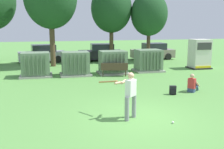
{
  "coord_description": "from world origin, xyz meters",
  "views": [
    {
      "loc": [
        -3.23,
        -8.85,
        3.42
      ],
      "look_at": [
        -0.13,
        3.5,
        1.0
      ],
      "focal_mm": 42.15,
      "sensor_mm": 36.0,
      "label": 1
    }
  ],
  "objects": [
    {
      "name": "transformer_west",
      "position": [
        -3.95,
        9.15,
        0.79
      ],
      "size": [
        2.1,
        1.7,
        1.62
      ],
      "color": "#9E9B93",
      "rests_on": "ground"
    },
    {
      "name": "generator_enclosure",
      "position": [
        8.5,
        9.49,
        1.14
      ],
      "size": [
        1.6,
        1.4,
        2.3
      ],
      "color": "#262626",
      "rests_on": "ground"
    },
    {
      "name": "transformer_east",
      "position": [
        4.09,
        9.24,
        0.79
      ],
      "size": [
        2.1,
        1.7,
        1.62
      ],
      "color": "#9E9B93",
      "rests_on": "ground"
    },
    {
      "name": "batter",
      "position": [
        -0.37,
        -0.03,
        0.98
      ],
      "size": [
        1.23,
        1.4,
        1.74
      ],
      "color": "gray",
      "rests_on": "ground"
    },
    {
      "name": "parked_car_rightmost",
      "position": [
        7.16,
        15.66,
        0.75
      ],
      "size": [
        4.24,
        2.0,
        1.62
      ],
      "color": "gray",
      "rests_on": "ground"
    },
    {
      "name": "backpack",
      "position": [
        2.78,
        2.7,
        0.21
      ],
      "size": [
        0.36,
        0.33,
        0.44
      ],
      "color": "black",
      "rests_on": "ground"
    },
    {
      "name": "park_bench",
      "position": [
        1.14,
        7.92,
        0.54
      ],
      "size": [
        1.84,
        0.8,
        0.92
      ],
      "color": "#4C3828",
      "rests_on": "ground"
    },
    {
      "name": "tree_right",
      "position": [
        5.99,
        14.02,
        4.37
      ],
      "size": [
        3.33,
        3.33,
        6.37
      ],
      "color": "#4C3828",
      "rests_on": "ground"
    },
    {
      "name": "tree_center_right",
      "position": [
        2.71,
        15.06,
        4.87
      ],
      "size": [
        3.71,
        3.71,
        7.1
      ],
      "color": "brown",
      "rests_on": "ground"
    },
    {
      "name": "parked_car_right_of_center",
      "position": [
        1.89,
        15.96,
        0.75
      ],
      "size": [
        4.28,
        2.09,
        1.62
      ],
      "color": "black",
      "rests_on": "ground"
    },
    {
      "name": "sports_ball",
      "position": [
        0.97,
        -0.89,
        0.04
      ],
      "size": [
        0.09,
        0.09,
        0.09
      ],
      "primitive_type": "sphere",
      "color": "white",
      "rests_on": "ground"
    },
    {
      "name": "transformer_mid_west",
      "position": [
        -1.34,
        8.96,
        0.79
      ],
      "size": [
        2.1,
        1.7,
        1.62
      ],
      "color": "#9E9B93",
      "rests_on": "ground"
    },
    {
      "name": "seated_spectator",
      "position": [
        4.02,
        2.96,
        0.38
      ],
      "size": [
        0.78,
        0.69,
        0.96
      ],
      "color": "#384C75",
      "rests_on": "ground"
    },
    {
      "name": "ground_plane",
      "position": [
        0.0,
        0.0,
        0.0
      ],
      "size": [
        96.0,
        96.0,
        0.0
      ],
      "primitive_type": "plane",
      "color": "#5B9947"
    },
    {
      "name": "parked_car_left_of_center",
      "position": [
        -3.58,
        16.16,
        0.75
      ],
      "size": [
        4.39,
        2.35,
        1.62
      ],
      "color": "#B2B2B7",
      "rests_on": "ground"
    },
    {
      "name": "transformer_mid_east",
      "position": [
        1.29,
        8.94,
        0.79
      ],
      "size": [
        2.1,
        1.7,
        1.62
      ],
      "color": "#9E9B93",
      "rests_on": "ground"
    }
  ]
}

